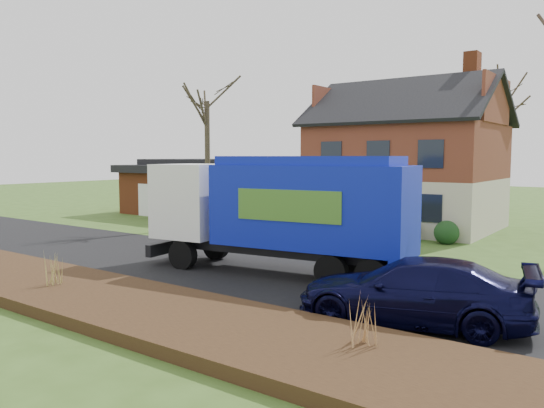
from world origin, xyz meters
The scene contains 12 objects.
ground centered at (0.00, 0.00, 0.00)m, with size 120.00×120.00×0.00m, color #35531B.
road centered at (0.00, 0.00, 0.01)m, with size 80.00×7.00×0.02m, color black.
mulch_verge centered at (0.00, -5.30, 0.15)m, with size 80.00×3.50×0.30m, color black.
main_house centered at (1.49, 13.91, 4.03)m, with size 12.95×8.95×9.26m.
ranch_house centered at (-12.00, 13.00, 1.81)m, with size 9.80×8.20×3.70m.
garbage_truck centered at (3.08, 0.49, 2.25)m, with size 9.34×3.61×3.90m.
silver_sedan centered at (-2.49, 5.19, 0.73)m, with size 1.54×4.42×1.46m, color #989A9F.
navy_wagon centered at (8.55, -2.08, 0.77)m, with size 2.16×5.33×1.55m, color black.
tree_front_west centered at (-6.91, 7.71, 7.86)m, with size 3.21×3.21×9.54m.
tree_back centered at (4.57, 23.39, 8.63)m, with size 3.27×3.27×10.35m.
grass_clump_mid centered at (-0.54, -5.50, 0.75)m, with size 0.33×0.27×0.91m.
grass_clump_east centered at (8.59, -4.78, 0.77)m, with size 0.38×0.31×0.95m.
Camera 1 is at (12.97, -13.76, 3.90)m, focal length 35.00 mm.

